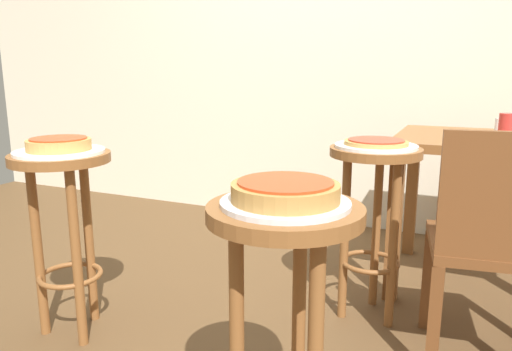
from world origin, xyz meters
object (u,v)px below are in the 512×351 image
Objects in this scene: serving_plate_foreground at (285,203)px; stool_leftside at (373,196)px; condiment_shaker at (499,128)px; pizza_middle at (59,144)px; dining_table at (495,164)px; cup_near_edge at (506,128)px; pizza_foreground at (285,191)px; wooden_chair at (495,243)px; serving_plate_leftside at (376,146)px; serving_plate_middle at (60,152)px; stool_foreground at (284,286)px; pizza_leftside at (376,142)px; stool_middle at (64,205)px.

serving_plate_foreground is 0.96m from stool_leftside.
pizza_middle is at bearing -142.48° from condiment_shaker.
dining_table is 0.23m from cup_near_edge.
wooden_chair is (0.47, 0.72, -0.29)m from pizza_foreground.
serving_plate_leftside reaches higher than stool_leftside.
wooden_chair is at bearing -90.47° from dining_table.
pizza_middle is at bearing 0.00° from serving_plate_middle.
serving_plate_leftside is 3.86× the size of condiment_shaker.
stool_leftside is at bearing 153.66° from wooden_chair.
serving_plate_foreground reaches higher than stool_foreground.
stool_leftside is at bearing 30.54° from serving_plate_middle.
stool_foreground is 2.90× the size of pizza_leftside.
pizza_leftside reaches higher than stool_foreground.
serving_plate_foreground is 1.06m from pizza_middle.
cup_near_edge is at bearing 32.91° from pizza_middle.
serving_plate_leftside is at bearing 90.00° from pizza_leftside.
serving_plate_foreground and serving_plate_leftside have the same top height.
pizza_leftside is at bearing 14.04° from stool_leftside.
cup_near_edge is 0.14× the size of wooden_chair.
serving_plate_foreground is 0.35× the size of wooden_chair.
condiment_shaker is (1.50, 1.15, 0.24)m from stool_middle.
stool_leftside is (1.04, 0.62, -0.20)m from serving_plate_middle.
stool_foreground is 0.94m from stool_leftside.
condiment_shaker reaches higher than pizza_foreground.
stool_middle is 1.54m from wooden_chair.
serving_plate_middle is 0.37× the size of dining_table.
serving_plate_middle reaches higher than dining_table.
stool_middle is at bearing -149.46° from stool_leftside.
pizza_leftside is (0.00, -0.00, 0.02)m from serving_plate_leftside.
pizza_foreground is at bearing -17.60° from pizza_middle.
stool_foreground is 1.53m from dining_table.
serving_plate_leftside is at bearing 88.29° from serving_plate_foreground.
pizza_middle is at bearing -149.46° from stool_leftside.
condiment_shaker is 0.10× the size of wooden_chair.
stool_foreground is at bearing 135.00° from pizza_foreground.
stool_leftside is at bearing 30.54° from pizza_middle.
wooden_chair reaches higher than pizza_leftside.
serving_plate_leftside is at bearing 88.29° from stool_foreground.
stool_middle is at bearing -165.17° from wooden_chair.
stool_leftside is (1.04, 0.62, -0.23)m from pizza_middle.
pizza_foreground is at bearing -123.51° from wooden_chair.
cup_near_edge reaches higher than stool_middle.
stool_leftside is at bearing 30.54° from stool_middle.
stool_foreground is at bearing -108.38° from dining_table.
serving_plate_foreground is at bearing -108.38° from dining_table.
cup_near_edge is at bearing -81.76° from dining_table.
cup_near_edge is (0.02, -0.14, 0.18)m from dining_table.
stool_leftside is 0.65m from cup_near_edge.
cup_near_edge is at bearing 32.91° from serving_plate_middle.
pizza_middle is at bearing -153.43° from stool_middle.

